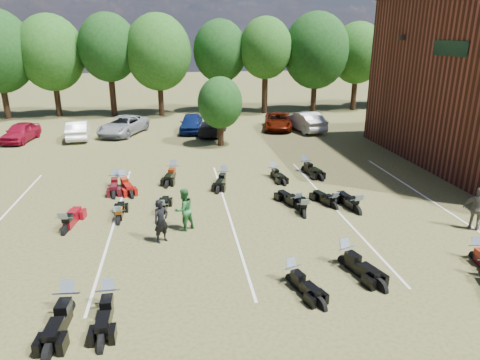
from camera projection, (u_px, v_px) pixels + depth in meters
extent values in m
plane|color=brown|center=(312.00, 237.00, 17.10)|extent=(160.00, 160.00, 0.00)
imported|color=maroon|center=(21.00, 132.00, 32.24)|extent=(2.20, 4.33, 1.41)
imported|color=silver|center=(78.00, 130.00, 32.99)|extent=(2.04, 4.50, 1.43)
imported|color=gray|center=(123.00, 125.00, 34.46)|extent=(4.26, 5.82, 1.47)
imported|color=black|center=(213.00, 127.00, 34.37)|extent=(2.90, 4.74, 1.28)
imported|color=#0B1A4F|center=(191.00, 123.00, 35.40)|extent=(2.31, 4.51, 1.47)
imported|color=#AAAAA5|center=(305.00, 121.00, 35.82)|extent=(2.66, 5.13, 1.61)
imported|color=#521104|center=(278.00, 121.00, 36.47)|extent=(3.27, 5.27, 1.36)
imported|color=#3F3E44|center=(390.00, 118.00, 37.31)|extent=(4.07, 5.61, 1.51)
imported|color=black|center=(161.00, 221.00, 16.50)|extent=(0.76, 0.70, 1.74)
imported|color=#276A31|center=(184.00, 209.00, 17.52)|extent=(1.11, 1.06, 1.81)
imported|color=#5E5850|center=(477.00, 209.00, 17.54)|extent=(1.12, 1.02, 1.84)
cube|color=black|center=(402.00, 38.00, 27.22)|extent=(0.30, 0.40, 0.30)
cube|color=black|center=(450.00, 48.00, 22.72)|extent=(0.06, 3.00, 0.80)
cylinder|color=black|center=(7.00, 97.00, 40.62)|extent=(0.58, 0.58, 4.08)
cylinder|color=black|center=(62.00, 96.00, 41.33)|extent=(0.58, 0.58, 4.08)
ellipsoid|color=#1E4C19|center=(56.00, 50.00, 39.94)|extent=(6.00, 6.00, 6.90)
cylinder|color=black|center=(115.00, 95.00, 42.03)|extent=(0.57, 0.58, 4.08)
ellipsoid|color=#1E4C19|center=(111.00, 49.00, 40.64)|extent=(6.00, 6.00, 6.90)
cylinder|color=black|center=(166.00, 94.00, 42.73)|extent=(0.57, 0.58, 4.08)
ellipsoid|color=#1E4C19|center=(164.00, 49.00, 41.34)|extent=(6.00, 6.00, 6.90)
cylinder|color=black|center=(216.00, 93.00, 43.44)|extent=(0.58, 0.58, 4.08)
ellipsoid|color=#1E4C19|center=(215.00, 49.00, 42.05)|extent=(6.00, 6.00, 6.90)
cylinder|color=black|center=(264.00, 92.00, 44.14)|extent=(0.57, 0.58, 4.08)
ellipsoid|color=#1E4C19|center=(265.00, 49.00, 42.75)|extent=(6.00, 6.00, 6.90)
cylinder|color=black|center=(311.00, 91.00, 44.84)|extent=(0.57, 0.58, 4.08)
ellipsoid|color=#1E4C19|center=(313.00, 48.00, 43.45)|extent=(6.00, 6.00, 6.90)
cylinder|color=black|center=(356.00, 90.00, 45.55)|extent=(0.57, 0.58, 4.08)
ellipsoid|color=#1E4C19|center=(360.00, 48.00, 44.16)|extent=(6.00, 6.00, 6.90)
cylinder|color=black|center=(400.00, 89.00, 46.25)|extent=(0.58, 0.58, 4.08)
ellipsoid|color=#1E4C19|center=(405.00, 48.00, 44.86)|extent=(6.00, 6.00, 6.90)
cylinder|color=black|center=(443.00, 89.00, 46.95)|extent=(0.58, 0.58, 4.08)
ellipsoid|color=#1E4C19|center=(449.00, 48.00, 45.57)|extent=(6.00, 6.00, 6.90)
cylinder|color=black|center=(221.00, 132.00, 31.02)|extent=(0.24, 0.24, 1.90)
sphere|color=#1E4C19|center=(220.00, 103.00, 30.32)|extent=(3.20, 3.20, 3.20)
cube|color=silver|center=(115.00, 219.00, 18.78)|extent=(0.10, 14.00, 0.01)
cube|color=silver|center=(228.00, 212.00, 19.48)|extent=(0.10, 14.00, 0.01)
cube|color=silver|center=(333.00, 206.00, 20.19)|extent=(0.10, 14.00, 0.01)
cube|color=silver|center=(431.00, 200.00, 20.89)|extent=(0.10, 14.00, 0.01)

